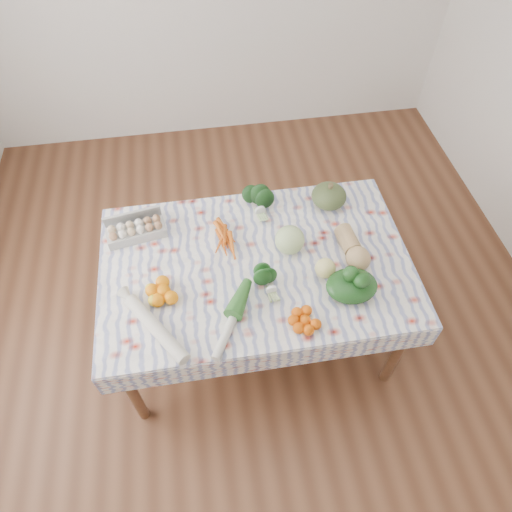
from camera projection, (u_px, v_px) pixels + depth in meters
ground at (256, 331)px, 3.04m from camera, size 4.50×4.50×0.00m
dining_table at (256, 272)px, 2.51m from camera, size 1.60×1.00×0.75m
tablecloth at (256, 263)px, 2.44m from camera, size 1.66×1.06×0.01m
egg_carton at (136, 231)px, 2.52m from camera, size 0.34×0.18×0.09m
carrot_bunch at (221, 240)px, 2.51m from camera, size 0.23×0.21×0.04m
kale_bunch at (258, 201)px, 2.62m from camera, size 0.18×0.16×0.14m
kabocha_squash at (329, 196)px, 2.66m from camera, size 0.26×0.26×0.13m
cabbage at (290, 240)px, 2.43m from camera, size 0.19×0.19×0.16m
butternut_squash at (353, 247)px, 2.42m from camera, size 0.16×0.29×0.13m
orange_cluster at (164, 291)px, 2.28m from camera, size 0.29×0.29×0.08m
broccoli at (269, 281)px, 2.30m from camera, size 0.15×0.15×0.10m
mandarin_cluster at (305, 320)px, 2.19m from camera, size 0.24×0.24×0.06m
grapefruit at (325, 268)px, 2.35m from camera, size 0.14×0.14×0.11m
spinach_bag at (352, 286)px, 2.28m from camera, size 0.30×0.26×0.12m
daikon at (156, 328)px, 2.16m from camera, size 0.31×0.42×0.07m
leek at (232, 320)px, 2.20m from camera, size 0.24×0.40×0.05m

